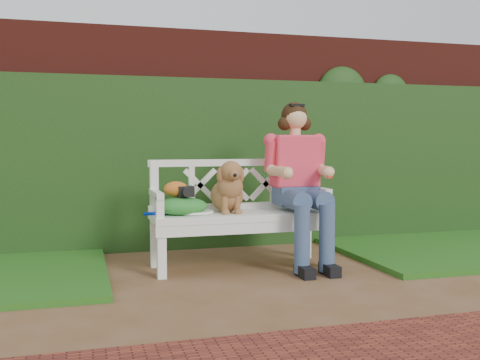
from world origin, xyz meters
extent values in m
plane|color=brown|center=(0.00, 0.00, 0.00)|extent=(60.00, 60.00, 0.00)
cube|color=#5C1C15|center=(0.00, 1.90, 1.10)|extent=(10.00, 0.30, 2.20)
cube|color=#244618|center=(0.00, 1.68, 0.85)|extent=(10.00, 0.18, 1.70)
cube|color=#216018|center=(2.40, 0.90, 0.03)|extent=(2.60, 2.00, 0.05)
cube|color=black|center=(-0.47, 0.66, 0.67)|extent=(0.15, 0.12, 0.09)
ellipsoid|color=#BB601C|center=(-0.54, 0.68, 0.69)|extent=(0.23, 0.19, 0.13)
camera|label=1|loc=(-1.29, -3.87, 1.08)|focal=42.00mm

